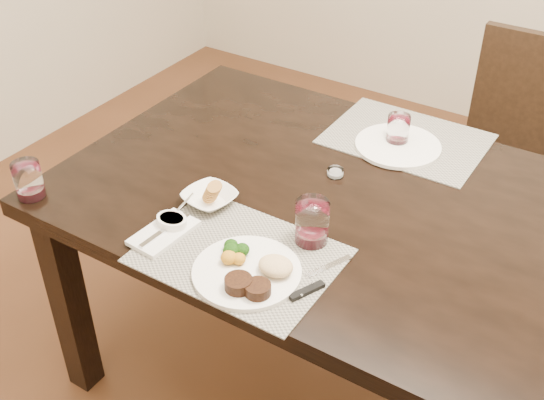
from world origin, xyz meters
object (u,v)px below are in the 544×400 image
Objects in this scene: chair_far at (514,147)px; steak_knife at (312,285)px; dinner_plate at (250,272)px; cracker_bowl at (210,198)px; wine_glass_near at (312,224)px; far_plate at (398,146)px.

chair_far is 1.31m from steak_knife.
dinner_plate is 1.64× the size of cracker_bowl.
cracker_bowl is at bearing -178.29° from wine_glass_near.
cracker_bowl reaches higher than steak_knife.
wine_glass_near is (0.05, 0.19, 0.04)m from dinner_plate.
wine_glass_near reaches higher than far_plate.
wine_glass_near reaches higher than steak_knife.
cracker_bowl is at bearing -114.18° from chair_far.
far_plate is (0.05, 0.70, -0.01)m from dinner_plate.
dinner_plate reaches higher than far_plate.
wine_glass_near is 0.52m from far_plate.
steak_knife and far_plate have the same top height.
chair_far is at bearing 84.82° from dinner_plate.
cracker_bowl is at bearing -174.68° from steak_knife.
dinner_plate is 2.25× the size of wine_glass_near.
far_plate is at bearing 89.98° from wine_glass_near.
far_plate is (0.30, 0.52, -0.01)m from cracker_bowl.
dinner_plate reaches higher than steak_knife.
steak_knife is 1.85× the size of wine_glass_near.
steak_knife is 0.66m from far_plate.
dinner_plate is 1.21× the size of steak_knife.
wine_glass_near is 0.44× the size of far_plate.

